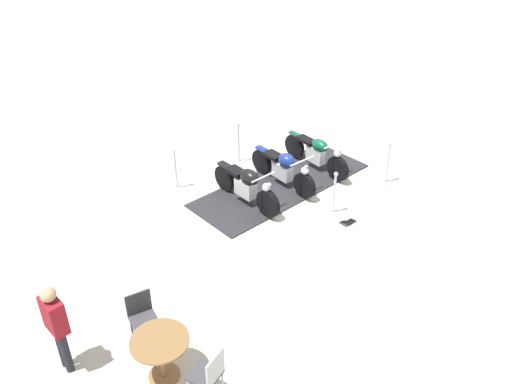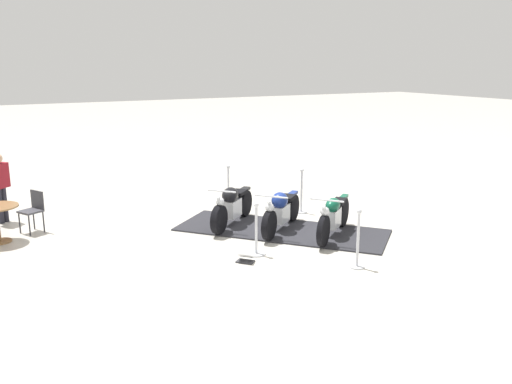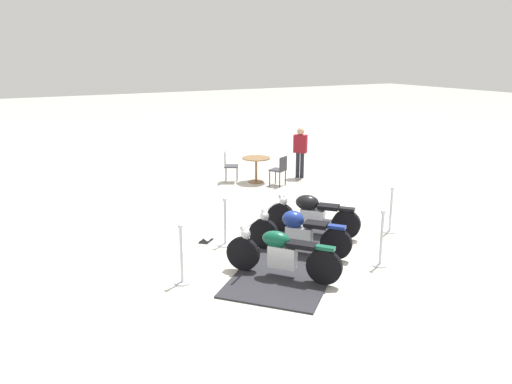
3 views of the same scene
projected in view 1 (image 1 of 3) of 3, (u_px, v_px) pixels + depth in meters
ground_plane at (282, 185)px, 12.31m from camera, size 80.00×80.00×0.00m
display_platform at (282, 184)px, 12.30m from camera, size 4.43×4.19×0.03m
motorcycle_black at (247, 185)px, 11.39m from camera, size 1.45×1.63×0.90m
motorcycle_navy at (284, 168)px, 12.03m from camera, size 1.40×1.67×0.89m
motorcycle_forest at (317, 152)px, 12.68m from camera, size 1.39×1.72×0.91m
stanchion_left_front at (176, 174)px, 12.01m from camera, size 0.29×0.29×1.03m
stanchion_right_rear at (387, 168)px, 12.21m from camera, size 0.28×0.28×1.07m
stanchion_right_mid at (333, 201)px, 11.18m from camera, size 0.35×0.35×1.01m
stanchion_left_mid at (239, 148)px, 13.08m from camera, size 0.30×0.30×1.08m
info_placard at (348, 220)px, 11.00m from camera, size 0.37×0.36×0.19m
cafe_table at (161, 349)px, 7.41m from camera, size 0.85×0.85×0.75m
cafe_chair_near_table at (142, 315)px, 8.05m from camera, size 0.54×0.54×0.88m
cafe_chair_across_table at (209, 374)px, 7.08m from camera, size 0.55×0.55×0.95m
bystander_person at (56, 322)px, 7.35m from camera, size 0.43×0.44×1.57m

